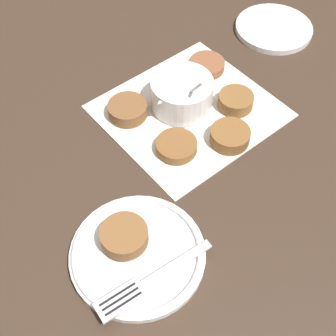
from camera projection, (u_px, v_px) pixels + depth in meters
name	position (u px, v px, depth m)	size (l,w,h in m)	color
ground_plane	(189.00, 111.00, 0.78)	(4.00, 4.00, 0.00)	#38281E
napkin	(192.00, 111.00, 0.78)	(0.30, 0.28, 0.00)	silver
sauce_bowl	(183.00, 94.00, 0.77)	(0.11, 0.11, 0.09)	silver
fritter_0	(177.00, 146.00, 0.72)	(0.06, 0.06, 0.02)	brown
fritter_1	(230.00, 136.00, 0.73)	(0.06, 0.06, 0.02)	brown
fritter_2	(207.00, 65.00, 0.84)	(0.06, 0.06, 0.02)	brown
fritter_3	(128.00, 110.00, 0.77)	(0.06, 0.06, 0.02)	brown
fritter_4	(236.00, 101.00, 0.78)	(0.06, 0.06, 0.02)	brown
serving_plate	(137.00, 254.00, 0.62)	(0.18, 0.18, 0.02)	silver
fritter_on_plate	(124.00, 236.00, 0.61)	(0.06, 0.06, 0.02)	brown
fork	(143.00, 285.00, 0.58)	(0.17, 0.06, 0.00)	silver
extra_saucer	(274.00, 28.00, 0.91)	(0.15, 0.15, 0.01)	silver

